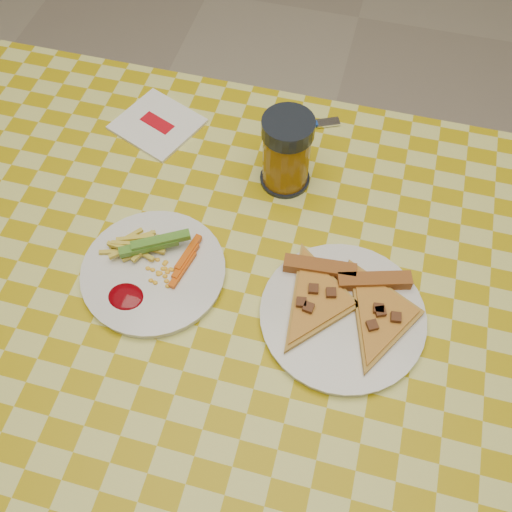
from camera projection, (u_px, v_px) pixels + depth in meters
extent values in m
plane|color=beige|center=(249.00, 427.00, 1.50)|extent=(8.00, 8.00, 0.00)
cylinder|color=silver|center=(78.00, 205.00, 1.45)|extent=(0.06, 0.06, 0.71)
cube|color=#51381B|center=(245.00, 301.00, 0.88)|extent=(1.20, 0.80, 0.04)
cylinder|color=silver|center=(154.00, 272.00, 0.87)|extent=(0.23, 0.23, 0.01)
cylinder|color=silver|center=(342.00, 316.00, 0.83)|extent=(0.30, 0.30, 0.01)
cube|color=#19620F|center=(155.00, 243.00, 0.86)|extent=(0.09, 0.07, 0.02)
cube|color=#D85209|center=(186.00, 261.00, 0.87)|extent=(0.06, 0.08, 0.01)
ellipsoid|color=#6C0208|center=(126.00, 297.00, 0.84)|extent=(0.05, 0.05, 0.01)
cube|color=brown|center=(320.00, 268.00, 0.86)|extent=(0.11, 0.03, 0.02)
cube|color=brown|center=(374.00, 281.00, 0.84)|extent=(0.11, 0.05, 0.02)
cylinder|color=black|center=(285.00, 178.00, 0.97)|extent=(0.09, 0.09, 0.01)
cylinder|color=brown|center=(286.00, 158.00, 0.93)|extent=(0.08, 0.08, 0.11)
cylinder|color=black|center=(288.00, 128.00, 0.87)|extent=(0.08, 0.08, 0.03)
cube|color=white|center=(157.00, 124.00, 1.04)|extent=(0.17, 0.17, 0.01)
cube|color=red|center=(157.00, 123.00, 1.04)|extent=(0.07, 0.05, 0.00)
cube|color=#153996|center=(292.00, 127.00, 1.04)|extent=(0.09, 0.05, 0.01)
cube|color=silver|center=(328.00, 122.00, 1.04)|extent=(0.05, 0.04, 0.00)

